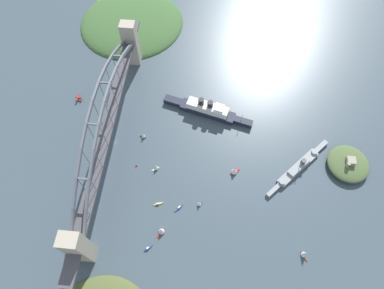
# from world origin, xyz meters

# --- Properties ---
(ground_plane) EXTENTS (1400.00, 1400.00, 0.00)m
(ground_plane) POSITION_xyz_m (0.00, 0.00, 0.00)
(ground_plane) COLOR #3D4C56
(harbor_arch_bridge) EXTENTS (281.46, 15.78, 69.79)m
(harbor_arch_bridge) POSITION_xyz_m (0.00, 0.00, 31.07)
(harbor_arch_bridge) COLOR #ADA38E
(harbor_arch_bridge) RESTS_ON ground
(headland_west_shore) EXTENTS (130.76, 130.46, 21.53)m
(headland_west_shore) POSITION_xyz_m (-176.55, -17.28, 0.00)
(headland_west_shore) COLOR #3D6033
(headland_west_shore) RESTS_ON ground
(ocean_liner) EXTENTS (32.84, 96.69, 20.53)m
(ocean_liner) POSITION_xyz_m (-44.53, 90.61, 6.21)
(ocean_liner) COLOR #1E2333
(ocean_liner) RESTS_ON ground
(naval_cruiser) EXTENTS (66.43, 63.16, 16.41)m
(naval_cruiser) POSITION_xyz_m (12.06, 183.34, 2.79)
(naval_cruiser) COLOR gray
(naval_cruiser) RESTS_ON ground
(fort_island_mid_harbor) EXTENTS (40.91, 39.81, 13.75)m
(fort_island_mid_harbor) POSITION_xyz_m (5.09, 230.62, 4.54)
(fort_island_mid_harbor) COLOR #4C6038
(fort_island_mid_harbor) RESTS_ON ground
(seaplane_taxiing_near_bridge) EXTENTS (9.73, 7.56, 4.95)m
(seaplane_taxiing_near_bridge) POSITION_xyz_m (-49.42, -50.72, 2.07)
(seaplane_taxiing_near_bridge) COLOR #B7B7B2
(seaplane_taxiing_near_bridge) RESTS_ON ground
(small_boat_0) EXTENTS (4.52, 6.68, 7.60)m
(small_boat_0) POSITION_xyz_m (-8.25, 27.89, 3.52)
(small_boat_0) COLOR black
(small_boat_0) RESTS_ON ground
(small_boat_1) EXTENTS (9.06, 7.20, 8.75)m
(small_boat_1) POSITION_xyz_m (86.01, 59.86, 4.06)
(small_boat_1) COLOR #B2231E
(small_boat_1) RESTS_ON ground
(small_boat_2) EXTENTS (8.38, 6.69, 10.48)m
(small_boat_2) POSITION_xyz_m (94.11, 182.67, 4.85)
(small_boat_2) COLOR brown
(small_boat_2) RESTS_ON ground
(small_boat_3) EXTENTS (7.92, 7.19, 2.06)m
(small_boat_3) POSITION_xyz_m (62.80, 72.43, 0.74)
(small_boat_3) COLOR #234C8C
(small_boat_3) RESTS_ON ground
(small_boat_4) EXTENTS (6.28, 6.74, 2.33)m
(small_boat_4) POSITION_xyz_m (100.78, 50.23, 0.83)
(small_boat_4) COLOR #234C8C
(small_boat_4) RESTS_ON ground
(small_boat_5) EXTENTS (8.52, 9.49, 9.49)m
(small_boat_5) POSITION_xyz_m (22.56, 121.44, 4.41)
(small_boat_5) COLOR #B2231E
(small_boat_5) RESTS_ON ground
(small_boat_6) EXTENTS (4.40, 8.79, 2.15)m
(small_boat_6) POSITION_xyz_m (60.92, 53.12, 0.75)
(small_boat_6) COLOR gold
(small_boat_6) RESTS_ON ground
(small_boat_7) EXTENTS (6.16, 7.20, 7.42)m
(small_boat_7) POSITION_xyz_m (25.86, 46.03, 3.48)
(small_boat_7) COLOR silver
(small_boat_7) RESTS_ON ground
(small_boat_8) EXTENTS (5.27, 5.35, 6.35)m
(small_boat_8) POSITION_xyz_m (58.12, 90.64, 2.96)
(small_boat_8) COLOR #234C8C
(small_boat_8) RESTS_ON ground
(channel_marker_buoy) EXTENTS (2.20, 2.20, 2.75)m
(channel_marker_buoy) POSITION_xyz_m (24.54, 26.37, 1.12)
(channel_marker_buoy) COLOR red
(channel_marker_buoy) RESTS_ON ground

